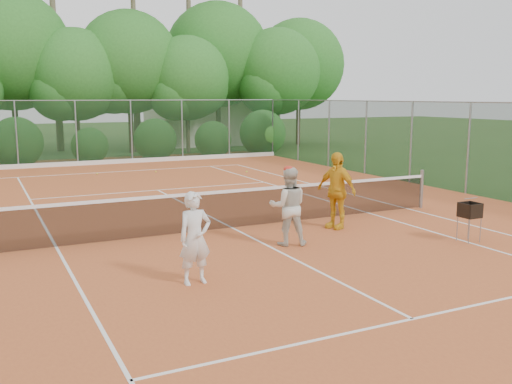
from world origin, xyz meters
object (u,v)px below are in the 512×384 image
player_white (195,238)px  ball_hopper (470,211)px  player_center_grp (288,206)px  player_yellow (336,190)px

player_white → ball_hopper: bearing=-3.6°
player_center_grp → player_yellow: size_ratio=0.92×
player_white → player_center_grp: bearing=26.1°
ball_hopper → player_center_grp: bearing=172.1°
player_yellow → ball_hopper: size_ratio=2.13×
player_white → player_center_grp: (2.70, 1.56, 0.05)m
player_yellow → ball_hopper: (1.90, -2.41, -0.24)m
player_white → ball_hopper: size_ratio=1.83×
player_white → player_yellow: size_ratio=0.86×
player_white → player_yellow: player_yellow is taller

